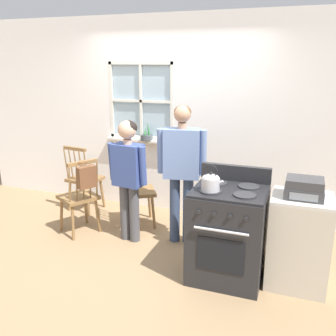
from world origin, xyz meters
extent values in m
plane|color=#937551|center=(0.00, 0.00, 0.00)|extent=(16.00, 16.00, 0.00)
cube|color=white|center=(-2.10, 1.40, 1.35)|extent=(2.21, 0.06, 2.70)
cube|color=white|center=(1.59, 1.40, 1.35)|extent=(3.23, 0.06, 2.70)
cube|color=white|center=(-0.51, 1.40, 0.51)|extent=(0.97, 0.06, 1.02)
cube|color=white|center=(-0.51, 1.40, 2.40)|extent=(0.97, 0.06, 0.61)
cube|color=silver|center=(-0.51, 1.32, 1.01)|extent=(1.03, 0.10, 0.03)
cube|color=#9EB7C6|center=(-0.51, 1.41, 1.56)|extent=(0.91, 0.01, 1.01)
cube|color=silver|center=(-0.51, 1.38, 1.56)|extent=(0.04, 0.02, 1.07)
cube|color=silver|center=(-0.51, 1.38, 1.56)|extent=(0.97, 0.02, 0.04)
cube|color=silver|center=(-0.97, 1.38, 1.56)|extent=(0.04, 0.03, 1.07)
cube|color=silver|center=(-0.05, 1.38, 1.56)|extent=(0.04, 0.03, 1.07)
cube|color=silver|center=(-0.51, 1.38, 2.07)|extent=(0.97, 0.03, 0.04)
cube|color=silver|center=(-0.51, 1.38, 1.04)|extent=(0.97, 0.03, 0.04)
cube|color=olive|center=(-0.90, 0.27, 0.46)|extent=(0.56, 0.56, 0.04)
cylinder|color=olive|center=(-0.95, 0.50, 0.22)|extent=(0.06, 0.09, 0.44)
cylinder|color=olive|center=(-1.12, 0.21, 0.22)|extent=(0.09, 0.06, 0.44)
cylinder|color=olive|center=(-0.67, 0.34, 0.22)|extent=(0.09, 0.06, 0.44)
cylinder|color=olive|center=(-0.84, 0.05, 0.22)|extent=(0.06, 0.09, 0.44)
cylinder|color=olive|center=(-0.66, 0.34, 0.69)|extent=(0.07, 0.05, 0.46)
cylinder|color=olive|center=(-0.70, 0.27, 0.69)|extent=(0.07, 0.05, 0.46)
cylinder|color=olive|center=(-0.75, 0.19, 0.69)|extent=(0.07, 0.05, 0.46)
cylinder|color=olive|center=(-0.79, 0.11, 0.69)|extent=(0.07, 0.05, 0.46)
cylinder|color=olive|center=(-0.84, 0.03, 0.69)|extent=(0.07, 0.05, 0.46)
cube|color=olive|center=(-0.75, 0.19, 0.94)|extent=(0.23, 0.35, 0.04)
cube|color=olive|center=(-1.23, 0.96, 0.46)|extent=(0.47, 0.46, 0.04)
cylinder|color=olive|center=(-1.03, 1.09, 0.22)|extent=(0.08, 0.07, 0.44)
cylinder|color=olive|center=(-1.37, 1.14, 0.22)|extent=(0.07, 0.08, 0.44)
cylinder|color=olive|center=(-1.08, 0.77, 0.22)|extent=(0.07, 0.08, 0.44)
cylinder|color=olive|center=(-1.42, 0.82, 0.22)|extent=(0.08, 0.07, 0.44)
cylinder|color=olive|center=(-1.07, 0.76, 0.69)|extent=(0.03, 0.07, 0.46)
cylinder|color=olive|center=(-1.16, 0.77, 0.69)|extent=(0.03, 0.07, 0.46)
cylinder|color=olive|center=(-1.25, 0.79, 0.69)|extent=(0.03, 0.07, 0.46)
cylinder|color=olive|center=(-1.34, 0.80, 0.69)|extent=(0.03, 0.07, 0.46)
cylinder|color=olive|center=(-1.43, 0.81, 0.69)|extent=(0.03, 0.07, 0.46)
cube|color=olive|center=(-1.25, 0.79, 0.94)|extent=(0.38, 0.10, 0.04)
cube|color=olive|center=(-0.27, 0.73, 0.46)|extent=(0.56, 0.57, 0.04)
cylinder|color=olive|center=(-0.05, 0.67, 0.22)|extent=(0.09, 0.06, 0.44)
cylinder|color=olive|center=(-0.23, 0.96, 0.22)|extent=(0.06, 0.09, 0.44)
cylinder|color=olive|center=(-0.32, 0.50, 0.22)|extent=(0.06, 0.09, 0.44)
cylinder|color=olive|center=(-0.50, 0.79, 0.22)|extent=(0.09, 0.06, 0.44)
cylinder|color=olive|center=(-0.32, 0.49, 0.69)|extent=(0.07, 0.05, 0.46)
cylinder|color=olive|center=(-0.37, 0.57, 0.69)|extent=(0.07, 0.05, 0.46)
cylinder|color=olive|center=(-0.42, 0.64, 0.69)|extent=(0.07, 0.05, 0.46)
cylinder|color=olive|center=(-0.47, 0.72, 0.69)|extent=(0.07, 0.05, 0.46)
cylinder|color=olive|center=(-0.51, 0.80, 0.69)|extent=(0.07, 0.05, 0.46)
cube|color=olive|center=(-0.42, 0.64, 0.94)|extent=(0.23, 0.34, 0.04)
cylinder|color=#4C4C51|center=(-0.26, 0.29, 0.35)|extent=(0.12, 0.12, 0.70)
cylinder|color=#4C4C51|center=(-0.13, 0.28, 0.35)|extent=(0.12, 0.12, 0.70)
cube|color=#384C8E|center=(-0.20, 0.28, 0.94)|extent=(0.37, 0.25, 0.49)
cylinder|color=#384C8E|center=(-0.41, 0.29, 0.96)|extent=(0.09, 0.12, 0.45)
cylinder|color=#384C8E|center=(0.01, 0.24, 0.96)|extent=(0.09, 0.12, 0.45)
cylinder|color=tan|center=(-0.20, 0.28, 1.22)|extent=(0.10, 0.10, 0.06)
sphere|color=tan|center=(-0.20, 0.28, 1.35)|extent=(0.21, 0.21, 0.21)
ellipsoid|color=black|center=(-0.19, 0.30, 1.37)|extent=(0.22, 0.22, 0.17)
cylinder|color=#384766|center=(0.32, 0.44, 0.40)|extent=(0.12, 0.12, 0.81)
cylinder|color=#384766|center=(0.48, 0.47, 0.40)|extent=(0.12, 0.12, 0.81)
cube|color=#6B84B7|center=(0.40, 0.45, 1.09)|extent=(0.44, 0.28, 0.57)
cylinder|color=#6B84B7|center=(0.17, 0.39, 1.11)|extent=(0.10, 0.12, 0.52)
cylinder|color=#6B84B7|center=(0.64, 0.48, 1.11)|extent=(0.10, 0.12, 0.52)
cylinder|color=tan|center=(0.40, 0.45, 1.40)|extent=(0.10, 0.10, 0.07)
sphere|color=tan|center=(0.40, 0.45, 1.53)|extent=(0.19, 0.19, 0.19)
ellipsoid|color=brown|center=(0.40, 0.47, 1.55)|extent=(0.19, 0.19, 0.16)
cube|color=#232326|center=(1.06, -0.12, 0.45)|extent=(0.70, 0.64, 0.90)
cube|color=black|center=(1.06, -0.12, 0.91)|extent=(0.69, 0.61, 0.02)
cylinder|color=#2D2D30|center=(0.91, -0.24, 0.93)|extent=(0.20, 0.20, 0.02)
cylinder|color=#2D2D30|center=(1.22, -0.24, 0.93)|extent=(0.20, 0.20, 0.02)
cylinder|color=#2D2D30|center=(0.91, 0.01, 0.93)|extent=(0.20, 0.20, 0.02)
cylinder|color=#2D2D30|center=(1.22, 0.01, 0.93)|extent=(0.20, 0.20, 0.02)
cube|color=#232326|center=(1.06, 0.17, 1.00)|extent=(0.70, 0.06, 0.16)
cube|color=black|center=(1.06, -0.44, 0.40)|extent=(0.44, 0.01, 0.32)
cylinder|color=silver|center=(1.06, -0.46, 0.65)|extent=(0.49, 0.02, 0.02)
cylinder|color=#232326|center=(0.85, -0.45, 0.79)|extent=(0.04, 0.02, 0.04)
cylinder|color=#232326|center=(0.99, -0.45, 0.79)|extent=(0.04, 0.02, 0.04)
cylinder|color=#232326|center=(1.13, -0.45, 0.79)|extent=(0.04, 0.02, 0.04)
cylinder|color=#232326|center=(1.28, -0.45, 0.79)|extent=(0.04, 0.02, 0.04)
cylinder|color=#B7B7BC|center=(0.91, -0.24, 1.00)|extent=(0.17, 0.17, 0.12)
ellipsoid|color=#B7B7BC|center=(0.91, -0.24, 1.06)|extent=(0.16, 0.16, 0.07)
sphere|color=black|center=(0.91, -0.24, 1.10)|extent=(0.03, 0.03, 0.03)
cylinder|color=#B7B7BC|center=(0.99, -0.24, 1.02)|extent=(0.08, 0.03, 0.07)
torus|color=black|center=(0.91, -0.24, 1.12)|extent=(0.12, 0.01, 0.12)
cylinder|color=#42474C|center=(-0.40, 1.31, 1.06)|extent=(0.17, 0.17, 0.07)
cylinder|color=#33261C|center=(-0.40, 1.31, 1.09)|extent=(0.15, 0.15, 0.01)
cone|color=#2D7038|center=(-0.38, 1.32, 1.18)|extent=(0.06, 0.05, 0.19)
cone|color=#2D7038|center=(-0.42, 1.33, 1.15)|extent=(0.06, 0.05, 0.11)
cone|color=#2D7038|center=(-0.41, 1.28, 1.16)|extent=(0.04, 0.07, 0.13)
cube|color=brown|center=(-0.67, 0.14, 0.78)|extent=(0.19, 0.24, 0.26)
torus|color=brown|center=(-0.74, 0.18, 0.95)|extent=(0.17, 0.17, 0.01)
cube|color=beige|center=(1.72, -0.01, 0.43)|extent=(0.55, 0.50, 0.87)
cube|color=beige|center=(1.72, -0.01, 0.89)|extent=(0.55, 0.50, 0.03)
cube|color=#38383A|center=(1.72, -0.03, 0.95)|extent=(0.34, 0.28, 0.10)
cube|color=#38383A|center=(1.72, -0.03, 1.04)|extent=(0.32, 0.27, 0.08)
cube|color=gray|center=(1.72, -0.18, 0.95)|extent=(0.24, 0.01, 0.06)
camera|label=1|loc=(1.66, -3.46, 2.09)|focal=40.00mm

